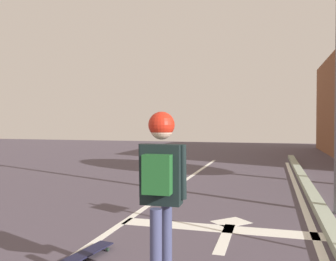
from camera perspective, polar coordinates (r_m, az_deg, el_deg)
lane_line_center at (r=6.23m, az=-7.11°, el=-14.18°), size 0.12×20.00×0.01m
lane_line_curbside at (r=5.80m, az=22.23°, el=-15.45°), size 0.12×20.00×0.01m
stop_bar at (r=5.93m, az=7.91°, el=-14.97°), size 3.13×0.40×0.01m
lane_arrow_stem at (r=5.50m, az=8.94°, el=-16.31°), size 0.16×1.40×0.01m
lane_arrow_head at (r=6.31m, az=9.90°, el=-13.98°), size 0.71×0.71×0.01m
curb_strip at (r=5.82m, az=24.77°, el=-14.74°), size 0.24×24.00×0.14m
skater at (r=3.44m, az=-1.10°, el=-7.28°), size 0.47×0.62×1.69m
spare_skateboard at (r=4.82m, az=-12.42°, el=-18.16°), size 0.34×0.82×0.08m
traffic_signal_mast at (r=7.42m, az=15.54°, el=17.15°), size 5.36×0.34×5.26m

